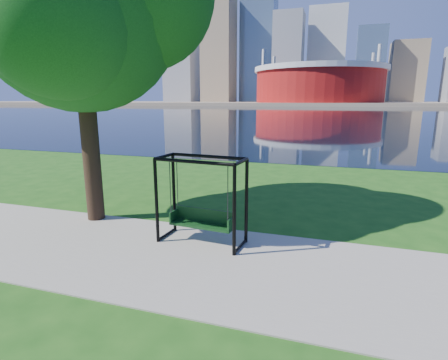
% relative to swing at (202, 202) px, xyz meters
% --- Properties ---
extents(ground, '(900.00, 900.00, 0.00)m').
position_rel_swing_xyz_m(ground, '(0.56, -0.51, -1.04)').
color(ground, '#1E5114').
rests_on(ground, ground).
extents(path, '(120.00, 4.00, 0.03)m').
position_rel_swing_xyz_m(path, '(0.56, -1.01, -1.02)').
color(path, '#9E937F').
rests_on(path, ground).
extents(river, '(900.00, 180.00, 0.02)m').
position_rel_swing_xyz_m(river, '(0.56, 101.49, -1.03)').
color(river, black).
rests_on(river, ground).
extents(far_bank, '(900.00, 228.00, 2.00)m').
position_rel_swing_xyz_m(far_bank, '(0.56, 305.49, -0.04)').
color(far_bank, '#937F60').
rests_on(far_bank, ground).
extents(stadium, '(83.00, 83.00, 32.00)m').
position_rel_swing_xyz_m(stadium, '(-9.44, 234.49, 13.19)').
color(stadium, maroon).
rests_on(stadium, far_bank).
extents(skyline, '(392.00, 66.00, 96.50)m').
position_rel_swing_xyz_m(skyline, '(-3.71, 318.88, 34.85)').
color(skyline, gray).
rests_on(skyline, far_bank).
extents(swing, '(2.16, 1.08, 2.14)m').
position_rel_swing_xyz_m(swing, '(0.00, 0.00, 0.00)').
color(swing, black).
rests_on(swing, ground).
extents(park_tree, '(6.86, 6.20, 8.52)m').
position_rel_swing_xyz_m(park_tree, '(-3.68, 0.74, 4.88)').
color(park_tree, black).
rests_on(park_tree, ground).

